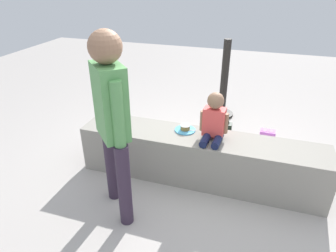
{
  "coord_description": "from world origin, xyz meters",
  "views": [
    {
      "loc": [
        0.48,
        -2.6,
        2.02
      ],
      "look_at": [
        -0.24,
        -0.33,
        0.77
      ],
      "focal_mm": 31.83,
      "sensor_mm": 36.0,
      "label": 1
    }
  ],
  "objects_px": {
    "water_bottle_far_side": "(260,161)",
    "handbag_black_leather": "(221,129)",
    "cake_plate": "(185,129)",
    "water_bottle_near_gift": "(207,123)",
    "cake_box_white": "(148,141)",
    "gift_bag": "(266,140)",
    "adult_standing": "(112,114)",
    "party_cup_red": "(150,127)",
    "child_seated": "(214,119)"
  },
  "relations": [
    {
      "from": "cake_box_white",
      "to": "water_bottle_far_side",
      "type": "bearing_deg",
      "value": -2.74
    },
    {
      "from": "cake_box_white",
      "to": "adult_standing",
      "type": "bearing_deg",
      "value": -82.18
    },
    {
      "from": "cake_plate",
      "to": "water_bottle_far_side",
      "type": "xyz_separation_m",
      "value": [
        0.81,
        0.31,
        -0.45
      ]
    },
    {
      "from": "water_bottle_near_gift",
      "to": "water_bottle_far_side",
      "type": "bearing_deg",
      "value": -44.17
    },
    {
      "from": "water_bottle_far_side",
      "to": "adult_standing",
      "type": "bearing_deg",
      "value": -138.92
    },
    {
      "from": "cake_plate",
      "to": "cake_box_white",
      "type": "bearing_deg",
      "value": 146.8
    },
    {
      "from": "water_bottle_near_gift",
      "to": "water_bottle_far_side",
      "type": "relative_size",
      "value": 1.04
    },
    {
      "from": "gift_bag",
      "to": "handbag_black_leather",
      "type": "relative_size",
      "value": 0.95
    },
    {
      "from": "cake_plate",
      "to": "gift_bag",
      "type": "relative_size",
      "value": 0.74
    },
    {
      "from": "gift_bag",
      "to": "water_bottle_far_side",
      "type": "height_order",
      "value": "gift_bag"
    },
    {
      "from": "water_bottle_far_side",
      "to": "party_cup_red",
      "type": "xyz_separation_m",
      "value": [
        -1.51,
        0.45,
        -0.04
      ]
    },
    {
      "from": "child_seated",
      "to": "water_bottle_far_side",
      "type": "xyz_separation_m",
      "value": [
        0.5,
        0.39,
        -0.64
      ]
    },
    {
      "from": "adult_standing",
      "to": "cake_box_white",
      "type": "relative_size",
      "value": 5.25
    },
    {
      "from": "water_bottle_far_side",
      "to": "handbag_black_leather",
      "type": "bearing_deg",
      "value": 133.25
    },
    {
      "from": "cake_plate",
      "to": "party_cup_red",
      "type": "bearing_deg",
      "value": 132.67
    },
    {
      "from": "adult_standing",
      "to": "gift_bag",
      "type": "relative_size",
      "value": 5.47
    },
    {
      "from": "handbag_black_leather",
      "to": "gift_bag",
      "type": "bearing_deg",
      "value": -12.89
    },
    {
      "from": "adult_standing",
      "to": "cake_box_white",
      "type": "bearing_deg",
      "value": 97.82
    },
    {
      "from": "handbag_black_leather",
      "to": "cake_plate",
      "type": "bearing_deg",
      "value": -107.54
    },
    {
      "from": "water_bottle_far_side",
      "to": "handbag_black_leather",
      "type": "relative_size",
      "value": 0.62
    },
    {
      "from": "water_bottle_near_gift",
      "to": "cake_box_white",
      "type": "height_order",
      "value": "water_bottle_near_gift"
    },
    {
      "from": "cake_plate",
      "to": "water_bottle_near_gift",
      "type": "distance_m",
      "value": 1.14
    },
    {
      "from": "gift_bag",
      "to": "party_cup_red",
      "type": "bearing_deg",
      "value": 179.42
    },
    {
      "from": "adult_standing",
      "to": "party_cup_red",
      "type": "bearing_deg",
      "value": 100.35
    },
    {
      "from": "water_bottle_near_gift",
      "to": "party_cup_red",
      "type": "xyz_separation_m",
      "value": [
        -0.75,
        -0.29,
        -0.04
      ]
    },
    {
      "from": "water_bottle_near_gift",
      "to": "handbag_black_leather",
      "type": "height_order",
      "value": "handbag_black_leather"
    },
    {
      "from": "party_cup_red",
      "to": "handbag_black_leather",
      "type": "bearing_deg",
      "value": 6.89
    },
    {
      "from": "party_cup_red",
      "to": "water_bottle_near_gift",
      "type": "bearing_deg",
      "value": 20.98
    },
    {
      "from": "water_bottle_near_gift",
      "to": "water_bottle_far_side",
      "type": "height_order",
      "value": "water_bottle_near_gift"
    },
    {
      "from": "cake_plate",
      "to": "water_bottle_far_side",
      "type": "distance_m",
      "value": 0.98
    },
    {
      "from": "adult_standing",
      "to": "party_cup_red",
      "type": "relative_size",
      "value": 16.46
    },
    {
      "from": "cake_box_white",
      "to": "handbag_black_leather",
      "type": "distance_m",
      "value": 0.99
    },
    {
      "from": "water_bottle_near_gift",
      "to": "party_cup_red",
      "type": "distance_m",
      "value": 0.81
    },
    {
      "from": "child_seated",
      "to": "handbag_black_leather",
      "type": "xyz_separation_m",
      "value": [
        -0.03,
        0.96,
        -0.61
      ]
    },
    {
      "from": "party_cup_red",
      "to": "handbag_black_leather",
      "type": "relative_size",
      "value": 0.31
    },
    {
      "from": "water_bottle_near_gift",
      "to": "cake_box_white",
      "type": "relative_size",
      "value": 0.66
    },
    {
      "from": "cake_box_white",
      "to": "handbag_black_leather",
      "type": "bearing_deg",
      "value": 30.22
    },
    {
      "from": "adult_standing",
      "to": "water_bottle_near_gift",
      "type": "bearing_deg",
      "value": 75.3
    },
    {
      "from": "handbag_black_leather",
      "to": "child_seated",
      "type": "bearing_deg",
      "value": -88.35
    },
    {
      "from": "adult_standing",
      "to": "handbag_black_leather",
      "type": "xyz_separation_m",
      "value": [
        0.7,
        1.64,
        -0.88
      ]
    },
    {
      "from": "cake_plate",
      "to": "adult_standing",
      "type": "bearing_deg",
      "value": -119.03
    },
    {
      "from": "water_bottle_far_side",
      "to": "cake_box_white",
      "type": "relative_size",
      "value": 0.63
    },
    {
      "from": "party_cup_red",
      "to": "cake_box_white",
      "type": "height_order",
      "value": "cake_box_white"
    },
    {
      "from": "child_seated",
      "to": "adult_standing",
      "type": "xyz_separation_m",
      "value": [
        -0.73,
        -0.68,
        0.27
      ]
    },
    {
      "from": "gift_bag",
      "to": "handbag_black_leather",
      "type": "bearing_deg",
      "value": 167.11
    },
    {
      "from": "gift_bag",
      "to": "cake_box_white",
      "type": "relative_size",
      "value": 0.96
    },
    {
      "from": "cake_plate",
      "to": "water_bottle_far_side",
      "type": "relative_size",
      "value": 1.13
    },
    {
      "from": "water_bottle_far_side",
      "to": "party_cup_red",
      "type": "relative_size",
      "value": 1.97
    },
    {
      "from": "adult_standing",
      "to": "water_bottle_far_side",
      "type": "height_order",
      "value": "adult_standing"
    },
    {
      "from": "cake_box_white",
      "to": "cake_plate",
      "type": "bearing_deg",
      "value": -33.2
    }
  ]
}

